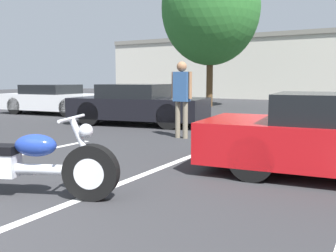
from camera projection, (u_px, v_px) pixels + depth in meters
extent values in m
cube|color=white|center=(118.00, 184.00, 4.89)|extent=(0.12, 4.76, 0.01)
cube|color=beige|center=(328.00, 66.00, 24.47)|extent=(32.00, 4.00, 4.40)
cube|color=gray|center=(329.00, 34.00, 24.22)|extent=(32.00, 4.20, 0.30)
cylinder|color=brown|center=(210.00, 79.00, 18.54)|extent=(0.32, 0.32, 2.72)
ellipsoid|color=#2D702D|center=(211.00, 8.00, 18.12)|extent=(4.77, 4.77, 5.48)
cylinder|color=black|center=(91.00, 172.00, 4.24)|extent=(0.65, 0.39, 0.64)
cylinder|color=silver|center=(91.00, 172.00, 4.24)|extent=(0.39, 0.29, 0.35)
cylinder|color=silver|center=(14.00, 168.00, 4.37)|extent=(1.52, 0.72, 0.12)
cube|color=silver|center=(3.00, 165.00, 4.38)|extent=(0.42, 0.36, 0.28)
ellipsoid|color=navy|center=(36.00, 145.00, 4.29)|extent=(0.57, 0.45, 0.26)
cylinder|color=silver|center=(82.00, 144.00, 4.21)|extent=(0.31, 0.18, 0.63)
cylinder|color=silver|center=(72.00, 118.00, 4.19)|extent=(0.30, 0.66, 0.04)
sphere|color=silver|center=(86.00, 131.00, 4.18)|extent=(0.16, 0.16, 0.16)
cylinder|color=black|center=(252.00, 158.00, 5.03)|extent=(0.65, 0.29, 0.62)
cylinder|color=black|center=(270.00, 142.00, 6.37)|extent=(0.65, 0.29, 0.62)
cube|color=black|center=(140.00, 108.00, 11.38)|extent=(4.30, 2.62, 0.61)
cube|color=black|center=(135.00, 91.00, 11.37)|extent=(2.10, 2.01, 0.41)
cylinder|color=black|center=(169.00, 117.00, 10.20)|extent=(0.73, 0.35, 0.70)
cylinder|color=black|center=(187.00, 112.00, 11.76)|extent=(0.73, 0.35, 0.70)
cylinder|color=black|center=(90.00, 114.00, 11.03)|extent=(0.73, 0.35, 0.70)
cylinder|color=black|center=(116.00, 109.00, 12.59)|extent=(0.73, 0.35, 0.70)
cube|color=white|center=(55.00, 102.00, 14.75)|extent=(4.30, 2.23, 0.61)
cube|color=black|center=(51.00, 89.00, 14.76)|extent=(2.02, 1.81, 0.36)
cylinder|color=black|center=(68.00, 108.00, 13.53)|extent=(0.68, 0.29, 0.66)
cylinder|color=black|center=(94.00, 105.00, 14.96)|extent=(0.68, 0.29, 0.66)
cylinder|color=black|center=(15.00, 106.00, 14.59)|extent=(0.68, 0.29, 0.66)
cylinder|color=black|center=(44.00, 103.00, 16.02)|extent=(0.68, 0.29, 0.66)
cylinder|color=gray|center=(178.00, 120.00, 8.75)|extent=(0.12, 0.12, 0.86)
cylinder|color=gray|center=(185.00, 120.00, 8.64)|extent=(0.12, 0.12, 0.86)
cube|color=#335B93|center=(182.00, 87.00, 8.60)|extent=(0.36, 0.20, 0.68)
cylinder|color=#9E704C|center=(173.00, 85.00, 8.71)|extent=(0.08, 0.08, 0.61)
cylinder|color=#9E704C|center=(190.00, 85.00, 8.48)|extent=(0.08, 0.08, 0.61)
sphere|color=#9E704C|center=(182.00, 67.00, 8.54)|extent=(0.23, 0.23, 0.23)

